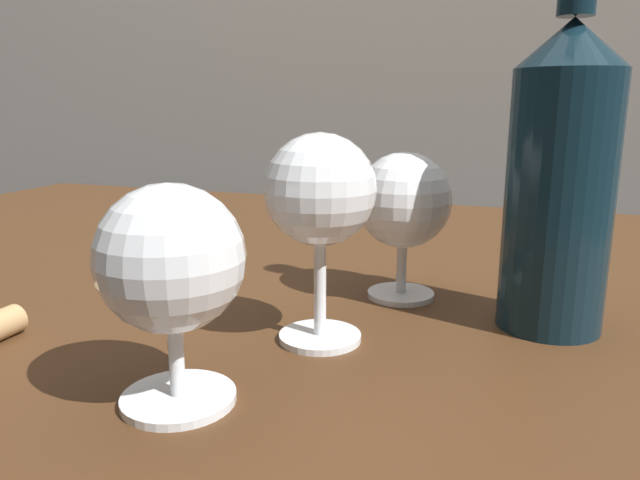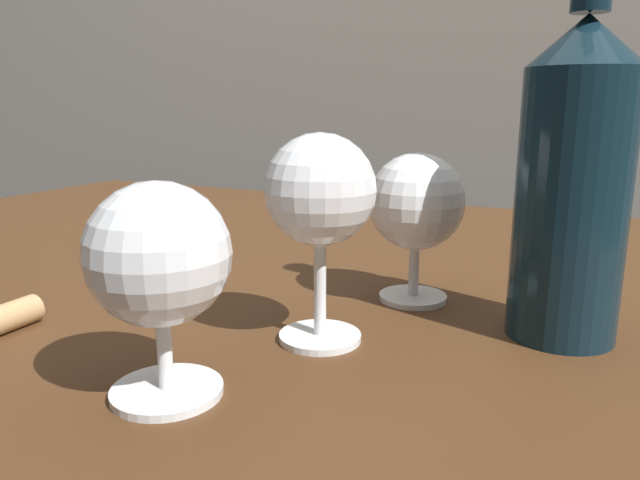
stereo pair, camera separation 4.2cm
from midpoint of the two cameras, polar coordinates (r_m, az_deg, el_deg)
dining_table at (r=0.70m, az=-1.80°, el=-9.09°), size 1.32×0.86×0.74m
wine_glass_amber at (r=0.35m, az=-11.79°, el=-1.87°), size 0.08×0.08×0.13m
wine_glass_port at (r=0.42m, az=2.91°, el=4.13°), size 0.08×0.08×0.15m
wine_glass_white at (r=0.52m, az=11.49°, el=3.36°), size 0.08×0.08×0.13m
wine_bottle at (r=0.47m, az=25.50°, el=5.64°), size 0.08×0.08×0.32m
cork at (r=0.51m, az=-25.22°, el=-6.57°), size 0.02×0.04×0.02m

